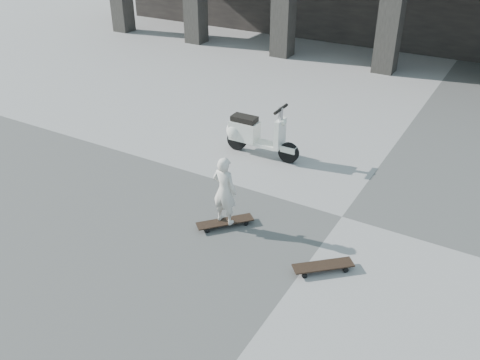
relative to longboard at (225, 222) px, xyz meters
The scene contains 5 objects.
ground 2.06m from the longboard, 38.08° to the left, with size 90.00×90.00×0.00m, color #4C4C49.
longboard is the anchor object (origin of this frame).
skateboard_spare 1.90m from the longboard, ahead, with size 0.84×0.78×0.11m.
child 0.62m from the longboard, 26.57° to the left, with size 0.44×0.29×1.20m, color beige.
scooter 2.86m from the longboard, 110.79° to the left, with size 1.69×0.55×1.18m.
Camera 1 is at (2.19, -7.27, 4.93)m, focal length 38.00 mm.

